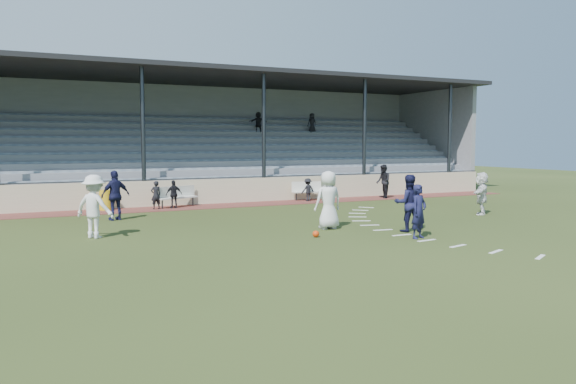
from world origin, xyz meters
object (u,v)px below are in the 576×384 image
object	(u,v)px
football	(316,234)
official	(383,181)
player_navy_lead	(419,212)
player_white_lead	(328,200)
bench_left	(177,195)
bench_right	(311,189)
trash_bin	(106,200)

from	to	relation	value
football	official	world-z (taller)	official
player_navy_lead	official	xyz separation A→B (m)	(6.34, 10.92, 0.07)
football	player_white_lead	distance (m)	2.02
football	player_white_lead	size ratio (longest dim) A/B	0.11
player_white_lead	official	size ratio (longest dim) A/B	1.12
football	player_white_lead	world-z (taller)	player_white_lead
bench_left	bench_right	world-z (taller)	same
bench_left	player_navy_lead	bearing A→B (deg)	-90.05
bench_left	official	xyz separation A→B (m)	(10.95, -0.64, 0.33)
bench_left	bench_right	size ratio (longest dim) A/B	0.98
player_white_lead	official	bearing A→B (deg)	-135.17
player_navy_lead	official	size ratio (longest dim) A/B	0.94
bench_right	official	distance (m)	4.02
player_white_lead	football	bearing A→B (deg)	47.56
bench_right	player_white_lead	world-z (taller)	player_white_lead
player_white_lead	official	world-z (taller)	player_white_lead
trash_bin	player_navy_lead	distance (m)	14.05
bench_right	football	world-z (taller)	bench_right
trash_bin	official	bearing A→B (deg)	-3.23
official	player_navy_lead	bearing A→B (deg)	-12.66
bench_right	player_white_lead	distance (m)	9.63
football	player_navy_lead	xyz separation A→B (m)	(2.76, -1.56, 0.73)
bench_left	player_white_lead	size ratio (longest dim) A/B	1.00
bench_right	player_navy_lead	size ratio (longest dim) A/B	1.21
bench_right	official	xyz separation A→B (m)	(3.94, -0.76, 0.33)
football	official	distance (m)	13.08
bench_right	player_white_lead	size ratio (longest dim) A/B	1.02
player_navy_lead	official	world-z (taller)	official
trash_bin	bench_right	bearing A→B (deg)	-0.20
player_white_lead	player_navy_lead	distance (m)	3.30
trash_bin	football	distance (m)	11.31
bench_right	bench_left	bearing A→B (deg)	-169.62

